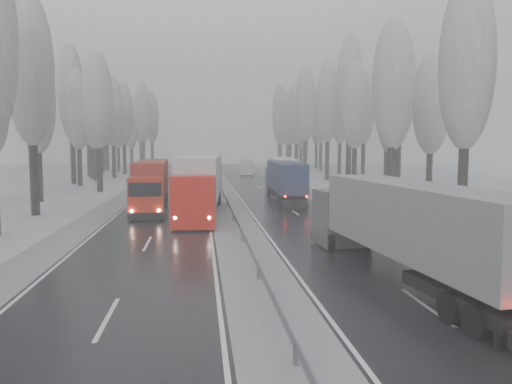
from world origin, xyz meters
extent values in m
plane|color=silver|center=(0.00, 0.00, 0.00)|extent=(260.00, 260.00, 0.00)
cube|color=black|center=(5.25, 30.00, 0.01)|extent=(7.50, 200.00, 0.03)
cube|color=black|center=(-5.25, 30.00, 0.01)|extent=(7.50, 200.00, 0.03)
cube|color=#929499|center=(0.00, 30.00, 0.02)|extent=(3.00, 200.00, 0.04)
cube|color=#929499|center=(10.20, 30.00, 0.02)|extent=(2.40, 200.00, 0.04)
cube|color=#929499|center=(-10.20, 30.00, 0.02)|extent=(2.40, 200.00, 0.04)
cube|color=slate|center=(0.00, 30.00, 0.60)|extent=(0.06, 200.00, 0.32)
cube|color=slate|center=(0.00, -4.00, 0.30)|extent=(0.12, 0.12, 0.60)
cube|color=slate|center=(0.00, 28.00, 0.30)|extent=(0.12, 0.12, 0.60)
cube|color=slate|center=(0.00, 60.00, 0.30)|extent=(0.12, 0.12, 0.60)
cylinder|color=black|center=(15.04, 15.67, 2.80)|extent=(0.68, 0.68, 5.60)
ellipsoid|color=gray|center=(15.04, 15.67, 10.80)|extent=(3.60, 3.60, 11.45)
cylinder|color=black|center=(14.51, 27.03, 2.81)|extent=(0.68, 0.68, 5.62)
ellipsoid|color=gray|center=(14.51, 27.03, 10.84)|extent=(3.60, 3.60, 11.48)
cylinder|color=black|center=(20.02, 31.03, 2.47)|extent=(0.64, 0.64, 4.94)
ellipsoid|color=gray|center=(20.02, 31.03, 9.53)|extent=(3.60, 3.60, 10.09)
cylinder|color=black|center=(17.90, 35.17, 2.66)|extent=(0.66, 0.66, 5.32)
ellipsoid|color=gray|center=(17.90, 35.17, 10.27)|extent=(3.60, 3.60, 10.88)
cylinder|color=black|center=(20.12, 39.17, 3.16)|extent=(0.72, 0.72, 6.31)
ellipsoid|color=gray|center=(20.12, 39.17, 12.17)|extent=(3.60, 3.60, 12.90)
cylinder|color=black|center=(17.02, 45.60, 2.69)|extent=(0.67, 0.67, 5.38)
ellipsoid|color=gray|center=(17.02, 45.60, 10.37)|extent=(3.60, 3.60, 10.98)
cylinder|color=black|center=(23.31, 49.60, 2.30)|extent=(0.62, 0.62, 4.59)
ellipsoid|color=gray|center=(23.31, 49.60, 8.86)|extent=(3.60, 3.60, 9.39)
cylinder|color=black|center=(17.90, 51.02, 3.47)|extent=(0.76, 0.76, 6.95)
ellipsoid|color=gray|center=(17.90, 51.02, 13.40)|extent=(3.60, 3.60, 14.19)
cylinder|color=black|center=(24.81, 55.02, 3.30)|extent=(0.74, 0.74, 6.59)
ellipsoid|color=gray|center=(24.81, 55.02, 12.71)|extent=(3.60, 3.60, 13.46)
cylinder|color=black|center=(17.56, 61.27, 3.18)|extent=(0.72, 0.72, 6.37)
ellipsoid|color=gray|center=(17.56, 61.27, 12.28)|extent=(3.60, 3.60, 13.01)
cylinder|color=black|center=(24.72, 65.27, 2.99)|extent=(0.70, 0.70, 5.97)
ellipsoid|color=gray|center=(24.72, 65.27, 11.52)|extent=(3.60, 3.60, 12.20)
cylinder|color=black|center=(16.34, 71.95, 3.33)|extent=(0.74, 0.74, 6.65)
ellipsoid|color=gray|center=(16.34, 71.95, 12.83)|extent=(3.60, 3.60, 13.59)
cylinder|color=black|center=(23.71, 75.95, 3.07)|extent=(0.71, 0.71, 6.14)
ellipsoid|color=gray|center=(23.71, 75.95, 11.84)|extent=(3.60, 3.60, 12.54)
cylinder|color=black|center=(16.56, 81.70, 3.03)|extent=(0.71, 0.71, 6.05)
ellipsoid|color=gray|center=(16.56, 81.70, 11.68)|extent=(3.60, 3.60, 12.37)
cylinder|color=black|center=(22.48, 85.70, 3.15)|extent=(0.72, 0.72, 6.30)
ellipsoid|color=gray|center=(22.48, 85.70, 12.15)|extent=(3.60, 3.60, 12.87)
cylinder|color=black|center=(16.63, 89.21, 2.94)|extent=(0.70, 0.70, 5.88)
ellipsoid|color=gray|center=(16.63, 89.21, 11.33)|extent=(3.60, 3.60, 12.00)
cylinder|color=black|center=(19.77, 93.21, 2.43)|extent=(0.64, 0.64, 4.86)
ellipsoid|color=gray|center=(19.77, 93.21, 9.37)|extent=(3.60, 3.60, 9.92)
cylinder|color=black|center=(15.73, 96.32, 2.99)|extent=(0.70, 0.70, 5.98)
ellipsoid|color=gray|center=(15.73, 96.32, 11.53)|extent=(3.60, 3.60, 12.21)
cylinder|color=black|center=(24.94, 100.32, 3.09)|extent=(0.71, 0.71, 6.19)
ellipsoid|color=gray|center=(24.94, 100.32, 11.93)|extent=(3.60, 3.60, 12.64)
cylinder|color=black|center=(17.04, 106.16, 3.43)|extent=(0.75, 0.75, 6.86)
ellipsoid|color=gray|center=(17.04, 106.16, 13.22)|extent=(3.60, 3.60, 14.01)
cylinder|color=black|center=(24.02, 110.16, 2.77)|extent=(0.68, 0.68, 5.55)
ellipsoid|color=gray|center=(24.02, 110.16, 10.70)|extent=(3.60, 3.60, 11.33)
cylinder|color=black|center=(18.73, 116.73, 3.05)|extent=(0.71, 0.71, 6.09)
ellipsoid|color=gray|center=(18.73, 116.73, 11.75)|extent=(3.60, 3.60, 12.45)
cylinder|color=black|center=(21.55, 120.73, 2.74)|extent=(0.67, 0.67, 5.49)
ellipsoid|color=gray|center=(21.55, 120.73, 10.58)|extent=(3.60, 3.60, 11.21)
cylinder|color=black|center=(-15.13, 24.57, 2.92)|extent=(0.69, 0.69, 5.83)
ellipsoid|color=gray|center=(-15.13, 24.57, 11.25)|extent=(3.60, 3.60, 11.92)
cylinder|color=black|center=(-17.75, 34.20, 2.52)|extent=(0.65, 0.65, 5.03)
ellipsoid|color=gray|center=(-17.75, 34.20, 9.70)|extent=(3.60, 3.60, 10.28)
cylinder|color=black|center=(-13.94, 43.73, 2.72)|extent=(0.67, 0.67, 5.44)
ellipsoid|color=gray|center=(-13.94, 43.73, 10.49)|extent=(3.60, 3.60, 11.11)
cylinder|color=black|center=(-21.85, 47.73, 2.86)|extent=(0.69, 0.69, 5.72)
ellipsoid|color=gray|center=(-21.85, 47.73, 11.04)|extent=(3.60, 3.60, 11.69)
cylinder|color=black|center=(-18.26, 52.71, 2.61)|extent=(0.66, 0.66, 5.23)
ellipsoid|color=gray|center=(-18.26, 52.71, 10.08)|extent=(3.60, 3.60, 10.68)
cylinder|color=black|center=(-20.05, 56.71, 3.30)|extent=(0.74, 0.74, 6.60)
ellipsoid|color=gray|center=(-20.05, 56.71, 12.74)|extent=(3.60, 3.60, 13.49)
cylinder|color=black|center=(-18.16, 62.35, 2.58)|extent=(0.65, 0.65, 5.16)
ellipsoid|color=gray|center=(-18.16, 62.35, 9.95)|extent=(3.60, 3.60, 10.54)
cylinder|color=black|center=(-19.54, 66.35, 2.90)|extent=(0.69, 0.69, 5.79)
ellipsoid|color=gray|center=(-19.54, 66.35, 11.18)|extent=(3.60, 3.60, 11.84)
cylinder|color=black|center=(-16.58, 69.11, 2.82)|extent=(0.68, 0.68, 5.64)
ellipsoid|color=gray|center=(-16.58, 69.11, 10.89)|extent=(3.60, 3.60, 11.53)
cylinder|color=black|center=(-21.42, 73.11, 3.28)|extent=(0.73, 0.73, 6.56)
ellipsoid|color=gray|center=(-21.42, 73.11, 12.65)|extent=(3.60, 3.60, 13.40)
cylinder|color=black|center=(-16.33, 79.19, 2.90)|extent=(0.69, 0.69, 5.79)
ellipsoid|color=gray|center=(-16.33, 79.19, 11.17)|extent=(3.60, 3.60, 11.84)
cylinder|color=black|center=(-21.09, 83.19, 3.32)|extent=(0.74, 0.74, 6.65)
ellipsoid|color=gray|center=(-21.09, 83.19, 12.82)|extent=(3.60, 3.60, 13.58)
cylinder|color=black|center=(-18.93, 88.54, 2.56)|extent=(0.65, 0.65, 5.12)
ellipsoid|color=gray|center=(-18.93, 88.54, 9.88)|extent=(3.60, 3.60, 10.46)
cylinder|color=black|center=(-21.82, 92.54, 2.92)|extent=(0.69, 0.69, 5.84)
ellipsoid|color=gray|center=(-21.82, 92.54, 11.26)|extent=(3.60, 3.60, 11.92)
cylinder|color=black|center=(-15.07, 99.33, 3.34)|extent=(0.74, 0.74, 6.67)
ellipsoid|color=gray|center=(-15.07, 99.33, 12.87)|extent=(3.60, 3.60, 13.63)
cylinder|color=black|center=(-24.20, 103.33, 3.15)|extent=(0.72, 0.72, 6.31)
ellipsoid|color=gray|center=(-24.20, 103.33, 12.16)|extent=(3.60, 3.60, 12.88)
cylinder|color=black|center=(-14.05, 108.72, 3.14)|extent=(0.72, 0.72, 6.29)
ellipsoid|color=gray|center=(-14.05, 108.72, 12.12)|extent=(3.60, 3.60, 12.84)
cylinder|color=black|center=(-19.66, 112.72, 2.43)|extent=(0.64, 0.64, 4.86)
ellipsoid|color=gray|center=(-19.66, 112.72, 9.36)|extent=(3.60, 3.60, 9.92)
cylinder|color=black|center=(-17.56, 115.31, 3.31)|extent=(0.74, 0.74, 6.63)
ellipsoid|color=gray|center=(-17.56, 115.31, 12.78)|extent=(3.60, 3.60, 13.54)
cylinder|color=black|center=(-20.33, 119.31, 2.89)|extent=(0.69, 0.69, 5.79)
ellipsoid|color=gray|center=(-20.33, 119.31, 11.16)|extent=(3.60, 3.60, 11.82)
cube|color=#4C4C52|center=(5.19, 9.92, 1.60)|extent=(2.65, 2.74, 2.91)
cube|color=black|center=(5.07, 11.12, 2.28)|extent=(2.23, 0.31, 0.97)
cube|color=black|center=(5.07, 11.22, 0.44)|extent=(2.43, 0.38, 0.49)
cube|color=slate|center=(5.91, 2.38, 2.62)|extent=(3.66, 12.79, 2.72)
cube|color=black|center=(6.24, -1.09, 0.73)|extent=(2.63, 5.51, 0.44)
cylinder|color=black|center=(4.25, 9.05, 0.50)|extent=(0.43, 1.04, 1.01)
cylinder|color=black|center=(6.28, 9.24, 0.50)|extent=(0.43, 1.04, 1.01)
cylinder|color=black|center=(5.27, -1.58, 0.50)|extent=(0.43, 1.04, 1.01)
cylinder|color=black|center=(7.29, -1.38, 0.50)|extent=(0.43, 1.04, 1.01)
cylinder|color=black|center=(5.39, -2.83, 0.50)|extent=(0.43, 1.04, 1.01)
sphere|color=white|center=(4.15, 11.16, 0.82)|extent=(0.21, 0.21, 0.21)
sphere|color=white|center=(5.98, 11.34, 0.82)|extent=(0.21, 0.21, 0.21)
cube|color=navy|center=(6.01, 38.16, 1.54)|extent=(2.44, 2.53, 2.80)
cube|color=black|center=(6.06, 39.33, 2.20)|extent=(2.15, 0.18, 0.93)
cube|color=black|center=(6.06, 39.42, 0.42)|extent=(2.34, 0.24, 0.47)
cube|color=#151C3C|center=(5.71, 30.87, 2.52)|extent=(2.89, 12.24, 2.62)
cube|color=black|center=(5.46, 24.76, 0.51)|extent=(2.15, 0.20, 0.42)
cube|color=black|center=(5.57, 27.51, 0.70)|extent=(2.27, 5.22, 0.42)
cube|color=black|center=(5.48, 25.27, 0.33)|extent=(2.15, 0.15, 0.56)
cylinder|color=black|center=(5.00, 37.45, 0.49)|extent=(0.37, 0.98, 0.97)
cylinder|color=black|center=(6.96, 37.37, 0.49)|extent=(0.37, 0.98, 0.97)
cylinder|color=black|center=(4.57, 27.18, 0.49)|extent=(0.37, 0.98, 0.97)
cylinder|color=black|center=(6.53, 27.10, 0.49)|extent=(0.37, 0.98, 0.97)
cylinder|color=black|center=(4.52, 25.96, 0.49)|extent=(0.37, 0.98, 0.97)
cylinder|color=black|center=(6.48, 25.88, 0.49)|extent=(0.37, 0.98, 0.97)
sphere|color=#FF0C05|center=(4.57, 24.73, 1.26)|extent=(0.19, 0.19, 0.19)
sphere|color=#FF0C05|center=(6.34, 24.65, 1.26)|extent=(0.19, 0.19, 0.19)
sphere|color=white|center=(5.18, 39.48, 0.79)|extent=(0.21, 0.21, 0.21)
sphere|color=white|center=(6.95, 39.41, 0.79)|extent=(0.21, 0.21, 0.21)
cube|color=gray|center=(7.89, 49.20, 1.58)|extent=(2.61, 2.70, 2.87)
cube|color=black|center=(8.00, 50.39, 2.25)|extent=(2.20, 0.30, 0.96)
cube|color=black|center=(8.01, 50.49, 0.43)|extent=(2.40, 0.36, 0.48)
cube|color=beige|center=(7.21, 41.76, 2.59)|extent=(3.57, 12.62, 2.68)
cube|color=black|center=(6.64, 35.52, 0.53)|extent=(2.20, 0.32, 0.43)
cube|color=black|center=(6.90, 38.33, 0.72)|extent=(2.58, 5.44, 0.43)
cube|color=black|center=(6.69, 36.04, 0.34)|extent=(2.20, 0.26, 0.57)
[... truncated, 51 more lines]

